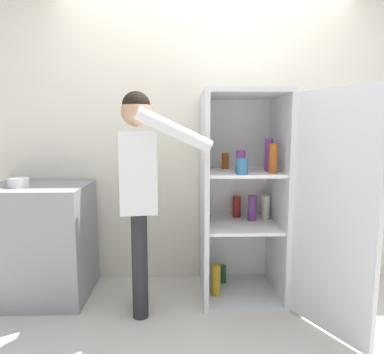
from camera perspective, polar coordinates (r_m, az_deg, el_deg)
The scene contains 6 objects.
ground_plane at distance 2.51m, azimuth 3.97°, elevation -25.01°, with size 12.00×12.00×0.00m, color beige.
wall_back at distance 3.09m, azimuth 2.38°, elevation 6.24°, with size 7.00×0.06×2.55m.
refrigerator at distance 2.74m, azimuth 10.74°, elevation -3.59°, with size 0.97×1.21×1.65m.
person at distance 2.50m, azimuth -8.83°, elevation 0.08°, with size 0.69×0.59×1.63m.
counter at distance 3.08m, azimuth -24.16°, elevation -9.82°, with size 0.79×0.63×0.92m.
bowl at distance 2.96m, azimuth -26.94°, elevation -0.82°, with size 0.15×0.15×0.07m.
Camera 1 is at (-0.22, -2.10, 1.35)m, focal length 32.00 mm.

